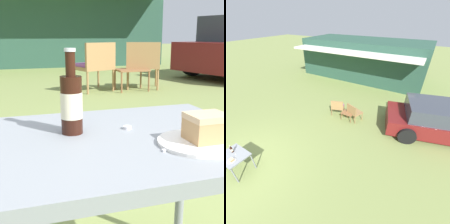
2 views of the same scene
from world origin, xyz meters
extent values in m
plane|color=olive|center=(0.00, 0.00, 0.00)|extent=(60.00, 60.00, 0.00)
cube|color=#284C3D|center=(-0.18, 10.56, 1.38)|extent=(9.11, 3.91, 2.76)
cube|color=silver|center=(-0.18, 8.01, 2.26)|extent=(8.66, 1.20, 0.12)
cube|color=maroon|center=(5.36, 5.32, 0.50)|extent=(4.42, 2.83, 0.62)
cube|color=#383D47|center=(5.16, 5.27, 1.10)|extent=(2.61, 2.20, 0.57)
cylinder|color=black|center=(3.89, 5.88, 0.34)|extent=(0.71, 0.38, 0.68)
cylinder|color=black|center=(4.38, 4.09, 0.34)|extent=(0.71, 0.38, 0.68)
cylinder|color=#9E7547|center=(1.21, 4.81, 0.19)|extent=(0.04, 0.04, 0.38)
cylinder|color=#9E7547|center=(0.70, 4.63, 0.19)|extent=(0.04, 0.04, 0.38)
cylinder|color=#9E7547|center=(1.36, 4.37, 0.19)|extent=(0.04, 0.04, 0.38)
cylinder|color=#9E7547|center=(0.86, 4.19, 0.19)|extent=(0.04, 0.04, 0.38)
cube|color=#9E7547|center=(1.03, 4.50, 0.41)|extent=(0.73, 0.69, 0.06)
cube|color=#9E7547|center=(1.11, 4.28, 0.64)|extent=(0.58, 0.25, 0.41)
cube|color=#995193|center=(1.03, 4.50, 0.46)|extent=(0.65, 0.59, 0.05)
cylinder|color=#9E7547|center=(2.31, 4.62, 0.19)|extent=(0.04, 0.04, 0.38)
cylinder|color=#9E7547|center=(1.81, 4.81, 0.19)|extent=(0.04, 0.04, 0.38)
cylinder|color=#9E7547|center=(2.14, 4.18, 0.19)|extent=(0.04, 0.04, 0.38)
cylinder|color=#9E7547|center=(1.64, 4.38, 0.19)|extent=(0.04, 0.04, 0.38)
cube|color=#9E7547|center=(1.97, 4.50, 0.41)|extent=(0.74, 0.70, 0.06)
cube|color=#9E7547|center=(1.89, 4.28, 0.64)|extent=(0.57, 0.26, 0.41)
cube|color=brown|center=(1.69, 4.31, 0.37)|extent=(0.55, 0.42, 0.03)
cylinder|color=brown|center=(1.43, 4.13, 0.18)|extent=(0.03, 0.03, 0.35)
cylinder|color=brown|center=(1.94, 4.13, 0.18)|extent=(0.03, 0.03, 0.35)
cylinder|color=brown|center=(1.43, 4.49, 0.18)|extent=(0.03, 0.03, 0.35)
cylinder|color=brown|center=(1.94, 4.49, 0.18)|extent=(0.03, 0.03, 0.35)
cube|color=gray|center=(0.00, 0.00, 0.66)|extent=(0.86, 0.67, 0.04)
cylinder|color=gray|center=(0.39, -0.29, 0.32)|extent=(0.04, 0.04, 0.64)
cylinder|color=gray|center=(-0.39, 0.29, 0.32)|extent=(0.04, 0.04, 0.64)
cylinder|color=gray|center=(0.39, 0.29, 0.32)|extent=(0.04, 0.04, 0.64)
cylinder|color=white|center=(0.18, -0.14, 0.69)|extent=(0.22, 0.22, 0.01)
cube|color=tan|center=(0.20, -0.14, 0.72)|extent=(0.11, 0.09, 0.06)
cube|color=tan|center=(0.20, -0.14, 0.76)|extent=(0.11, 0.09, 0.02)
cylinder|color=black|center=(-0.14, 0.07, 0.77)|extent=(0.07, 0.07, 0.18)
cylinder|color=black|center=(-0.14, 0.07, 0.89)|extent=(0.03, 0.03, 0.07)
cylinder|color=silver|center=(-0.14, 0.07, 0.94)|extent=(0.03, 0.03, 0.01)
cylinder|color=beige|center=(-0.14, 0.07, 0.77)|extent=(0.07, 0.07, 0.08)
cube|color=silver|center=(0.14, -0.15, 0.68)|extent=(0.16, 0.04, 0.01)
cylinder|color=silver|center=(0.04, 0.06, 0.69)|extent=(0.03, 0.03, 0.01)
camera|label=1|loc=(-0.30, -0.85, 0.98)|focal=50.00mm
camera|label=2|loc=(4.35, -1.01, 4.27)|focal=24.00mm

